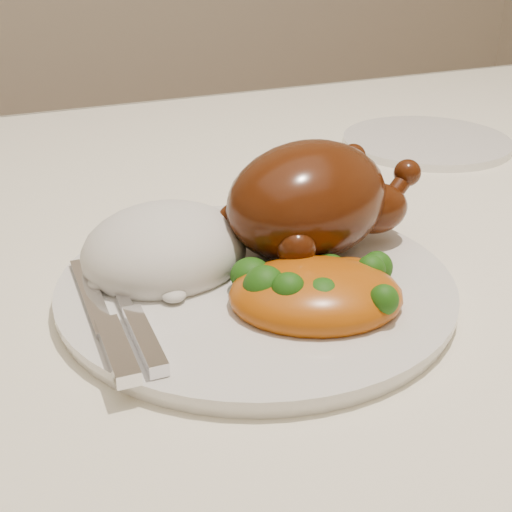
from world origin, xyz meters
name	(u,v)px	position (x,y,z in m)	size (l,w,h in m)	color
dining_table	(268,334)	(0.00, 0.00, 0.67)	(1.60, 0.90, 0.76)	brown
tablecloth	(268,266)	(0.00, 0.00, 0.74)	(1.73, 1.03, 0.18)	white
dinner_plate	(256,287)	(-0.05, -0.09, 0.77)	(0.29, 0.29, 0.01)	silver
side_plate	(426,142)	(0.29, 0.17, 0.77)	(0.20, 0.20, 0.01)	silver
roast_chicken	(311,199)	(0.01, -0.06, 0.82)	(0.19, 0.15, 0.09)	#4F1E08
rice_mound	(165,251)	(-0.11, -0.04, 0.79)	(0.16, 0.16, 0.07)	white
mac_and_cheese	(317,291)	(-0.03, -0.14, 0.79)	(0.15, 0.13, 0.05)	#B5500B
cutlery	(121,326)	(-0.16, -0.13, 0.79)	(0.03, 0.17, 0.01)	silver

